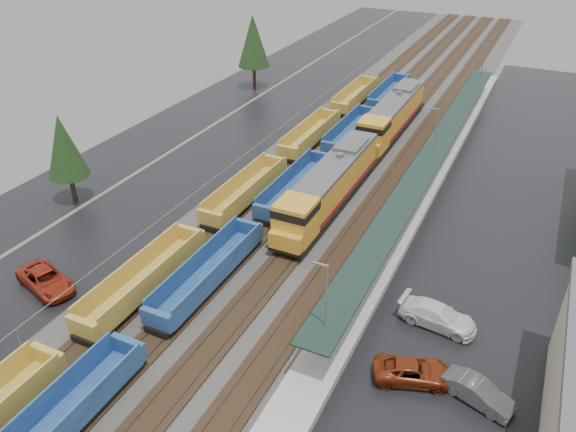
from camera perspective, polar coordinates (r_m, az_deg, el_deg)
name	(u,v)px	position (r m, az deg, el deg)	size (l,w,h in m)	color
ballast_strip	(374,133)	(73.77, 8.78, 8.38)	(20.00, 160.00, 0.08)	#302D2B
trackbed	(375,132)	(73.73, 8.79, 8.46)	(14.60, 160.00, 0.22)	black
west_parking_lot	(271,115)	(79.02, -1.76, 10.23)	(10.00, 160.00, 0.02)	black
west_road	(210,104)	(83.83, -7.97, 11.18)	(9.00, 160.00, 0.02)	black
east_commuter_lot	(522,197)	(62.15, 22.66, 1.76)	(16.00, 100.00, 0.02)	black
station_platform	(430,173)	(62.59, 14.26, 4.25)	(3.00, 80.00, 8.00)	#9E9B93
chainlink_fence	(302,114)	(74.90, 1.48, 10.37)	(0.08, 160.04, 2.02)	gray
tree_west_near	(64,146)	(58.69, -21.83, 6.61)	(3.96, 3.96, 9.00)	#332316
tree_west_far	(253,41)	(89.02, -3.55, 17.34)	(4.84, 4.84, 11.00)	#332316
locomotive_lead	(328,187)	(54.10, 4.11, 2.95)	(3.19, 21.00, 4.75)	black
locomotive_trail	(391,117)	(72.42, 10.47, 9.90)	(3.19, 21.00, 4.75)	black
well_string_yellow	(201,230)	(50.38, -8.78, -1.42)	(2.61, 94.49, 2.32)	gold
well_string_blue	(258,224)	(50.76, -3.10, -0.81)	(2.57, 95.50, 2.28)	navy
parked_car_west_c	(46,280)	(48.31, -23.38, -5.98)	(5.74, 2.65, 1.59)	maroon
parked_car_east_b	(413,372)	(38.17, 12.61, -15.16)	(5.11, 2.35, 1.42)	maroon
parked_car_east_c	(438,316)	(42.45, 14.97, -9.78)	(5.63, 2.29, 1.63)	silver
parked_car_east_e	(478,393)	(37.94, 18.74, -16.62)	(4.49, 1.56, 1.48)	#505254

